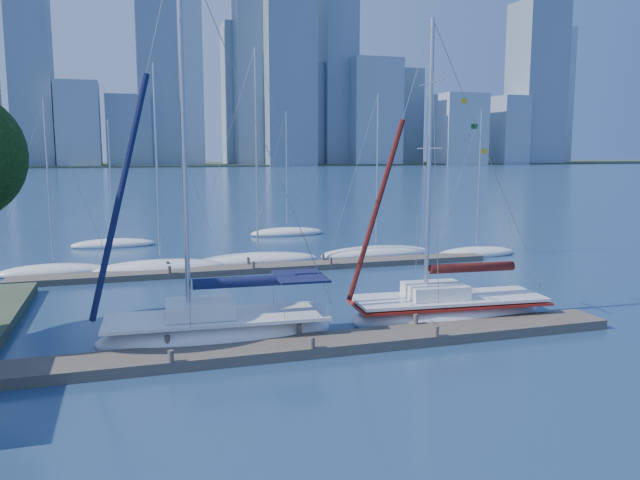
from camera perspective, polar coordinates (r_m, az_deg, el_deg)
name	(u,v)px	position (r m, az deg, el deg)	size (l,w,h in m)	color
ground	(305,351)	(23.89, -1.34, -10.13)	(700.00, 700.00, 0.00)	navy
near_dock	(305,346)	(23.83, -1.35, -9.67)	(26.00, 2.00, 0.40)	#463D33
far_dock	(266,268)	(39.38, -4.92, -2.57)	(30.00, 1.80, 0.36)	#463D33
far_shore	(138,165)	(341.96, -16.28, 6.60)	(800.00, 100.00, 1.50)	#38472D
sailboat_navy	(217,313)	(24.92, -9.40, -6.58)	(9.42, 3.56, 15.87)	white
sailboat_maroon	(448,298)	(28.37, 11.61, -5.25)	(9.34, 3.70, 13.57)	white
bg_boat_0	(54,271)	(41.25, -23.16, -2.64)	(6.61, 2.79, 10.82)	white
bg_boat_1	(161,268)	(40.05, -14.37, -2.48)	(8.35, 5.21, 13.05)	white
bg_boat_2	(258,260)	(41.86, -5.69, -1.81)	(8.61, 3.55, 14.41)	white
bg_boat_4	(376,253)	(44.72, 5.16, -1.19)	(8.58, 5.17, 11.71)	white
bg_boat_5	(476,253)	(46.27, 14.12, -1.12)	(6.23, 2.25, 10.68)	white
bg_boat_6	(114,244)	(51.72, -18.35, -0.34)	(6.61, 3.15, 10.16)	white
bg_boat_7	(287,232)	(55.89, -3.03, 0.70)	(6.89, 4.50, 11.21)	white
skyline	(190,90)	(314.96, -11.78, 13.27)	(501.74, 51.31, 113.22)	gray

